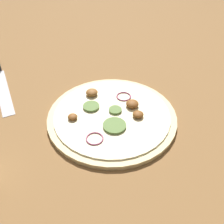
{
  "coord_description": "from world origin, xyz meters",
  "views": [
    {
      "loc": [
        0.06,
        0.48,
        0.44
      ],
      "look_at": [
        0.0,
        0.0,
        0.02
      ],
      "focal_mm": 42.0,
      "sensor_mm": 36.0,
      "label": 1
    }
  ],
  "objects": [
    {
      "name": "ground_plane",
      "position": [
        0.0,
        0.0,
        0.0
      ],
      "size": [
        3.0,
        3.0,
        0.0
      ],
      "primitive_type": "plane",
      "color": "brown"
    },
    {
      "name": "pizza",
      "position": [
        0.0,
        -0.0,
        0.01
      ],
      "size": [
        0.32,
        0.32,
        0.03
      ],
      "color": "beige",
      "rests_on": "ground_plane"
    }
  ]
}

